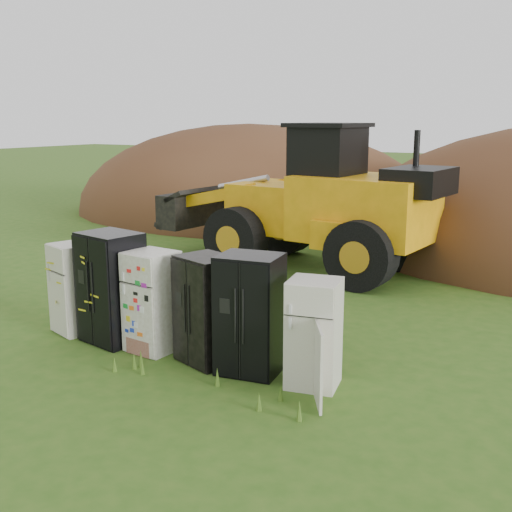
{
  "coord_description": "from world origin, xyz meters",
  "views": [
    {
      "loc": [
        5.89,
        -7.8,
        3.75
      ],
      "look_at": [
        0.19,
        2.0,
        1.29
      ],
      "focal_mm": 45.0,
      "sensor_mm": 36.0,
      "label": 1
    }
  ],
  "objects_px": {
    "fridge_leftmost": "(76,288)",
    "wheel_loader": "(295,196)",
    "fridge_open_door": "(314,333)",
    "fridge_dark_mid": "(207,310)",
    "fridge_black_side": "(112,288)",
    "fridge_black_right": "(250,314)",
    "fridge_sticker": "(152,301)"
  },
  "relations": [
    {
      "from": "fridge_open_door",
      "to": "wheel_loader",
      "type": "xyz_separation_m",
      "value": [
        -3.63,
        6.58,
        1.03
      ]
    },
    {
      "from": "fridge_sticker",
      "to": "fridge_open_door",
      "type": "height_order",
      "value": "fridge_sticker"
    },
    {
      "from": "fridge_dark_mid",
      "to": "fridge_leftmost",
      "type": "bearing_deg",
      "value": -162.12
    },
    {
      "from": "fridge_black_side",
      "to": "fridge_open_door",
      "type": "distance_m",
      "value": 3.75
    },
    {
      "from": "fridge_open_door",
      "to": "fridge_dark_mid",
      "type": "bearing_deg",
      "value": 168.28
    },
    {
      "from": "fridge_leftmost",
      "to": "fridge_dark_mid",
      "type": "xyz_separation_m",
      "value": [
        2.83,
        -0.03,
        0.04
      ]
    },
    {
      "from": "fridge_leftmost",
      "to": "wheel_loader",
      "type": "relative_size",
      "value": 0.21
    },
    {
      "from": "fridge_black_right",
      "to": "fridge_open_door",
      "type": "relative_size",
      "value": 1.16
    },
    {
      "from": "wheel_loader",
      "to": "fridge_open_door",
      "type": "bearing_deg",
      "value": -56.36
    },
    {
      "from": "fridge_sticker",
      "to": "fridge_open_door",
      "type": "distance_m",
      "value": 2.87
    },
    {
      "from": "fridge_leftmost",
      "to": "fridge_dark_mid",
      "type": "relative_size",
      "value": 0.95
    },
    {
      "from": "fridge_leftmost",
      "to": "fridge_black_side",
      "type": "xyz_separation_m",
      "value": [
        0.9,
        -0.05,
        0.14
      ]
    },
    {
      "from": "fridge_sticker",
      "to": "wheel_loader",
      "type": "height_order",
      "value": "wheel_loader"
    },
    {
      "from": "fridge_open_door",
      "to": "wheel_loader",
      "type": "height_order",
      "value": "wheel_loader"
    },
    {
      "from": "fridge_leftmost",
      "to": "fridge_black_right",
      "type": "bearing_deg",
      "value": 17.32
    },
    {
      "from": "fridge_black_right",
      "to": "wheel_loader",
      "type": "relative_size",
      "value": 0.24
    },
    {
      "from": "fridge_sticker",
      "to": "fridge_black_right",
      "type": "bearing_deg",
      "value": 5.67
    },
    {
      "from": "fridge_leftmost",
      "to": "fridge_open_door",
      "type": "relative_size",
      "value": 1.03
    },
    {
      "from": "fridge_dark_mid",
      "to": "wheel_loader",
      "type": "height_order",
      "value": "wheel_loader"
    },
    {
      "from": "fridge_black_side",
      "to": "fridge_black_right",
      "type": "xyz_separation_m",
      "value": [
        2.71,
        0.0,
        -0.04
      ]
    },
    {
      "from": "fridge_open_door",
      "to": "wheel_loader",
      "type": "relative_size",
      "value": 0.21
    },
    {
      "from": "fridge_black_side",
      "to": "fridge_dark_mid",
      "type": "height_order",
      "value": "fridge_black_side"
    },
    {
      "from": "fridge_black_side",
      "to": "fridge_open_door",
      "type": "height_order",
      "value": "fridge_black_side"
    },
    {
      "from": "fridge_sticker",
      "to": "fridge_black_right",
      "type": "relative_size",
      "value": 0.92
    },
    {
      "from": "fridge_sticker",
      "to": "fridge_open_door",
      "type": "relative_size",
      "value": 1.06
    },
    {
      "from": "fridge_open_door",
      "to": "wheel_loader",
      "type": "distance_m",
      "value": 7.58
    },
    {
      "from": "fridge_dark_mid",
      "to": "fridge_open_door",
      "type": "relative_size",
      "value": 1.08
    },
    {
      "from": "fridge_dark_mid",
      "to": "fridge_open_door",
      "type": "height_order",
      "value": "fridge_dark_mid"
    },
    {
      "from": "fridge_sticker",
      "to": "wheel_loader",
      "type": "xyz_separation_m",
      "value": [
        -0.76,
        6.6,
        0.98
      ]
    },
    {
      "from": "fridge_leftmost",
      "to": "wheel_loader",
      "type": "bearing_deg",
      "value": 99.22
    },
    {
      "from": "fridge_sticker",
      "to": "fridge_black_right",
      "type": "distance_m",
      "value": 1.84
    },
    {
      "from": "fridge_leftmost",
      "to": "fridge_black_side",
      "type": "bearing_deg",
      "value": 14.9
    }
  ]
}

